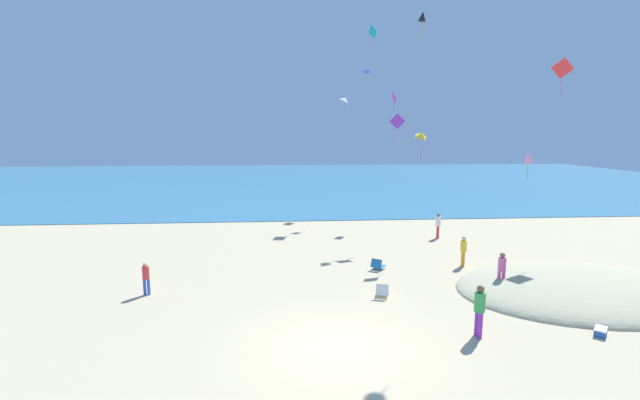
{
  "coord_description": "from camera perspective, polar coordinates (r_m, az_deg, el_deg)",
  "views": [
    {
      "loc": [
        -1.44,
        -12.23,
        6.55
      ],
      "look_at": [
        0.0,
        7.84,
        3.44
      ],
      "focal_mm": 23.83,
      "sensor_mm": 36.0,
      "label": 1
    }
  ],
  "objects": [
    {
      "name": "ground_plane",
      "position": [
        23.22,
        -0.38,
        -7.61
      ],
      "size": [
        120.0,
        120.0,
        0.0
      ],
      "primitive_type": "plane",
      "color": "#C6B58C"
    },
    {
      "name": "ocean_water",
      "position": [
        62.1,
        -2.76,
        2.73
      ],
      "size": [
        120.0,
        60.0,
        0.05
      ],
      "primitive_type": "cube",
      "color": "teal",
      "rests_on": "ground_plane"
    },
    {
      "name": "dune_mound",
      "position": [
        21.4,
        31.74,
        -10.4
      ],
      "size": [
        10.59,
        7.41,
        1.31
      ],
      "primitive_type": "ellipsoid",
      "color": "#B8B18B",
      "rests_on": "ground_plane"
    },
    {
      "name": "beach_chair_near_camera",
      "position": [
        17.81,
        8.39,
        -12.0
      ],
      "size": [
        0.65,
        0.74,
        0.58
      ],
      "rotation": [
        0.0,
        0.0,
        1.29
      ],
      "color": "white",
      "rests_on": "ground_plane"
    },
    {
      "name": "beach_chair_far_left",
      "position": [
        21.17,
        7.74,
        -8.63
      ],
      "size": [
        0.82,
        0.84,
        0.57
      ],
      "rotation": [
        0.0,
        0.0,
        0.95
      ],
      "color": "#2370B2",
      "rests_on": "ground_plane"
    },
    {
      "name": "cooler_box",
      "position": [
        17.31,
        33.52,
        -14.52
      ],
      "size": [
        0.63,
        0.63,
        0.25
      ],
      "rotation": [
        0.0,
        0.0,
        3.95
      ],
      "color": "#2D56B7",
      "rests_on": "ground_plane"
    },
    {
      "name": "person_0",
      "position": [
        15.08,
        20.63,
        -13.34
      ],
      "size": [
        0.38,
        0.38,
        1.76
      ],
      "rotation": [
        0.0,
        0.0,
        3.25
      ],
      "color": "purple",
      "rests_on": "ground_plane"
    },
    {
      "name": "person_1",
      "position": [
        19.84,
        23.22,
        -8.41
      ],
      "size": [
        0.38,
        0.38,
        1.61
      ],
      "rotation": [
        0.0,
        0.0,
        4.51
      ],
      "color": "#D8599E",
      "rests_on": "ground_plane"
    },
    {
      "name": "person_2",
      "position": [
        19.07,
        -22.33,
        -9.44
      ],
      "size": [
        0.3,
        0.3,
        1.39
      ],
      "rotation": [
        0.0,
        0.0,
        4.82
      ],
      "color": "blue",
      "rests_on": "ground_plane"
    },
    {
      "name": "person_3",
      "position": [
        28.05,
        15.57,
        -3.12
      ],
      "size": [
        0.36,
        0.36,
        1.6
      ],
      "rotation": [
        0.0,
        0.0,
        3.0
      ],
      "color": "red",
      "rests_on": "ground_plane"
    },
    {
      "name": "person_4",
      "position": [
        22.51,
        18.71,
        -6.26
      ],
      "size": [
        0.35,
        0.35,
        1.54
      ],
      "rotation": [
        0.0,
        0.0,
        3.0
      ],
      "color": "orange",
      "rests_on": "ground_plane"
    },
    {
      "name": "kite_blue",
      "position": [
        35.7,
        6.23,
        16.8
      ],
      "size": [
        0.61,
        0.5,
        1.73
      ],
      "rotation": [
        0.0,
        0.0,
        3.26
      ],
      "color": "blue"
    },
    {
      "name": "kite_teal",
      "position": [
        36.86,
        7.12,
        21.51
      ],
      "size": [
        0.5,
        1.1,
        1.97
      ],
      "rotation": [
        0.0,
        0.0,
        5.4
      ],
      "color": "#1EADAD"
    },
    {
      "name": "kite_black",
      "position": [
        31.57,
        13.6,
        22.84
      ],
      "size": [
        0.78,
        0.77,
        1.71
      ],
      "rotation": [
        0.0,
        0.0,
        0.89
      ],
      "color": "black"
    },
    {
      "name": "kite_white",
      "position": [
        36.94,
        3.42,
        13.31
      ],
      "size": [
        0.68,
        0.86,
        1.37
      ],
      "rotation": [
        0.0,
        0.0,
        4.74
      ],
      "color": "white"
    },
    {
      "name": "kite_red",
      "position": [
        26.53,
        29.79,
        15.05
      ],
      "size": [
        1.07,
        0.44,
        1.89
      ],
      "rotation": [
        0.0,
        0.0,
        0.04
      ],
      "color": "red"
    },
    {
      "name": "kite_purple",
      "position": [
        26.47,
        10.33,
        10.26
      ],
      "size": [
        0.96,
        0.22,
        1.86
      ],
      "rotation": [
        0.0,
        0.0,
        6.1
      ],
      "color": "purple"
    },
    {
      "name": "kite_pink",
      "position": [
        26.09,
        26.19,
        5.15
      ],
      "size": [
        0.85,
        0.8,
        1.64
      ],
      "rotation": [
        0.0,
        0.0,
        2.19
      ],
      "color": "pink"
    },
    {
      "name": "kite_yellow",
      "position": [
        23.17,
        13.58,
        8.41
      ],
      "size": [
        0.88,
        0.84,
        1.55
      ],
      "rotation": [
        0.0,
        0.0,
        3.73
      ],
      "color": "yellow"
    },
    {
      "name": "kite_magenta",
      "position": [
        32.92,
        9.93,
        13.32
      ],
      "size": [
        0.36,
        0.89,
        1.32
      ],
      "rotation": [
        0.0,
        0.0,
        5.14
      ],
      "color": "#DB3DA8"
    }
  ]
}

